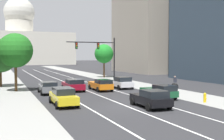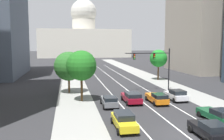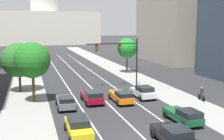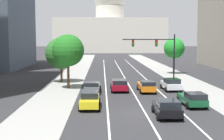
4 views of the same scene
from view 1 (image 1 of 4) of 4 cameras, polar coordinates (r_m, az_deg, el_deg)
ground_plane at (r=62.49m, az=-12.59°, el=-1.15°), size 400.00×400.00×0.00m
sidewalk_left at (r=56.70m, az=-20.82°, el=-1.66°), size 5.00×130.00×0.01m
sidewalk_right at (r=59.82m, az=-3.23°, el=-1.26°), size 5.00×130.00×0.01m
lane_stripe_left at (r=47.22m, az=-13.56°, el=-2.42°), size 0.16×90.00×0.01m
lane_stripe_center at (r=47.80m, az=-9.67°, el=-2.32°), size 0.16×90.00×0.01m
lane_stripe_right at (r=48.59m, az=-5.90°, el=-2.21°), size 0.16×90.00×0.01m
office_tower_far_right at (r=78.35m, az=8.47°, el=12.81°), size 16.20×22.62×35.67m
capitol_building at (r=149.90m, az=-18.11°, el=5.17°), size 51.15×26.54×34.56m
car_yellow at (r=24.93m, az=-9.80°, el=-5.23°), size 1.96×4.65×1.54m
car_black at (r=23.75m, az=7.90°, el=-5.68°), size 2.17×4.31×1.51m
car_orange at (r=34.93m, az=-2.23°, el=-2.94°), size 1.97×4.69×1.46m
car_gray at (r=32.83m, az=-12.77°, el=-3.41°), size 2.02×4.31×1.43m
car_crimson at (r=34.78m, az=-7.79°, el=-2.94°), size 2.13×4.55×1.50m
car_green at (r=28.83m, az=9.61°, el=-4.24°), size 2.12×4.54×1.45m
car_white at (r=37.26m, az=1.89°, el=-2.52°), size 2.16×4.20×1.55m
traffic_signal_mast at (r=43.62m, az=-2.40°, el=3.73°), size 7.71×0.39×7.13m
fire_hydrant at (r=27.48m, az=18.21°, el=-5.29°), size 0.26×0.35×0.91m
cyclist at (r=37.53m, az=12.59°, el=-2.47°), size 0.38×1.70×1.72m
street_tree_mid_right at (r=56.32m, az=-1.63°, el=3.28°), size 3.79×3.79×6.62m
street_tree_mid_left at (r=42.22m, az=-21.62°, el=2.69°), size 4.70×4.70×6.67m
street_tree_near_left at (r=36.03m, az=-18.90°, el=3.74°), size 4.17×4.17×7.04m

